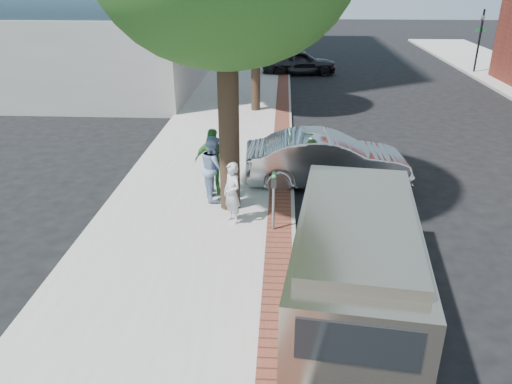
# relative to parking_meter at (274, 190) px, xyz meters

# --- Properties ---
(ground) EXTENTS (120.00, 120.00, 0.00)m
(ground) POSITION_rel_parking_meter_xyz_m (-0.56, -0.66, -1.21)
(ground) COLOR black
(ground) RESTS_ON ground
(sidewalk) EXTENTS (5.00, 60.00, 0.15)m
(sidewalk) POSITION_rel_parking_meter_xyz_m (-2.06, 7.34, -1.13)
(sidewalk) COLOR #9E9991
(sidewalk) RESTS_ON ground
(brick_strip) EXTENTS (0.60, 60.00, 0.01)m
(brick_strip) POSITION_rel_parking_meter_xyz_m (0.14, 7.34, -1.05)
(brick_strip) COLOR brown
(brick_strip) RESTS_ON sidewalk
(curb) EXTENTS (0.10, 60.00, 0.15)m
(curb) POSITION_rel_parking_meter_xyz_m (0.49, 7.34, -1.13)
(curb) COLOR gray
(curb) RESTS_ON ground
(office_base) EXTENTS (18.20, 22.20, 4.00)m
(office_base) POSITION_rel_parking_meter_xyz_m (-13.56, 21.34, 0.79)
(office_base) COLOR gray
(office_base) RESTS_ON ground
(signal_near) EXTENTS (0.70, 0.15, 3.80)m
(signal_near) POSITION_rel_parking_meter_xyz_m (0.34, 21.34, 1.05)
(signal_near) COLOR black
(signal_near) RESTS_ON ground
(signal_far) EXTENTS (0.70, 0.15, 3.80)m
(signal_far) POSITION_rel_parking_meter_xyz_m (11.94, 21.34, 1.05)
(signal_far) COLOR black
(signal_far) RESTS_ON ground
(parking_meter) EXTENTS (0.12, 0.32, 1.47)m
(parking_meter) POSITION_rel_parking_meter_xyz_m (0.00, 0.00, 0.00)
(parking_meter) COLOR gray
(parking_meter) RESTS_ON sidewalk
(person_gray) EXTENTS (0.65, 0.68, 1.56)m
(person_gray) POSITION_rel_parking_meter_xyz_m (-1.02, 0.35, -0.27)
(person_gray) COLOR silver
(person_gray) RESTS_ON sidewalk
(person_officer) EXTENTS (0.88, 1.01, 1.77)m
(person_officer) POSITION_rel_parking_meter_xyz_m (-1.64, 1.74, -0.17)
(person_officer) COLOR #7E98C3
(person_officer) RESTS_ON sidewalk
(person_green) EXTENTS (1.17, 0.71, 1.86)m
(person_green) POSITION_rel_parking_meter_xyz_m (-1.70, 2.10, -0.13)
(person_green) COLOR #458F41
(person_green) RESTS_ON sidewalk
(sedan_silver) EXTENTS (4.86, 1.94, 1.57)m
(sedan_silver) POSITION_rel_parking_meter_xyz_m (1.49, 3.23, -0.42)
(sedan_silver) COLOR #B4B6BB
(sedan_silver) RESTS_ON ground
(bg_car) EXTENTS (4.69, 2.34, 1.53)m
(bg_car) POSITION_rel_parking_meter_xyz_m (1.08, 20.58, -0.44)
(bg_car) COLOR black
(bg_car) RESTS_ON ground
(van) EXTENTS (2.75, 5.69, 2.03)m
(van) POSITION_rel_parking_meter_xyz_m (1.57, -2.60, -0.10)
(van) COLOR gray
(van) RESTS_ON ground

